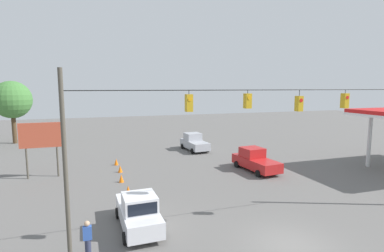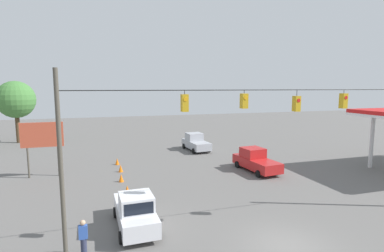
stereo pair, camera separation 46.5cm
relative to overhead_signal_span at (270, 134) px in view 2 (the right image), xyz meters
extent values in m
plane|color=#605E5B|center=(0.02, 1.90, -5.44)|extent=(140.00, 140.00, 0.00)
cylinder|color=#4C473D|center=(10.53, 0.00, -1.06)|extent=(0.20, 0.20, 8.76)
cylinder|color=black|center=(0.02, 0.00, 2.35)|extent=(21.01, 0.04, 0.04)
cube|color=gold|center=(-4.78, 0.00, 1.70)|extent=(0.32, 0.36, 0.87)
cylinder|color=black|center=(-4.78, 0.00, 2.24)|extent=(0.03, 0.03, 0.21)
cylinder|color=red|center=(-4.78, 0.19, 1.90)|extent=(0.20, 0.02, 0.20)
cube|color=gold|center=(-1.58, 0.00, 1.59)|extent=(0.32, 0.36, 0.85)
cylinder|color=black|center=(-1.58, 0.00, 2.18)|extent=(0.03, 0.03, 0.34)
cylinder|color=red|center=(-1.58, 0.19, 1.78)|extent=(0.20, 0.02, 0.20)
cube|color=gold|center=(1.62, 0.00, 1.79)|extent=(0.32, 0.36, 0.77)
cylinder|color=black|center=(1.62, 0.00, 2.26)|extent=(0.03, 0.03, 0.18)
cylinder|color=orange|center=(1.62, 0.19, 1.96)|extent=(0.20, 0.02, 0.20)
cube|color=gold|center=(4.82, 0.00, 1.73)|extent=(0.32, 0.36, 0.85)
cylinder|color=black|center=(4.82, 0.00, 2.25)|extent=(0.03, 0.03, 0.20)
cylinder|color=orange|center=(4.82, 0.19, 1.92)|extent=(0.20, 0.02, 0.20)
cube|color=silver|center=(7.09, -2.45, -4.67)|extent=(2.09, 5.10, 0.90)
cube|color=silver|center=(7.07, -1.84, -3.77)|extent=(1.82, 1.87, 0.90)
cube|color=black|center=(7.04, -0.93, -3.77)|extent=(1.53, 0.07, 0.63)
cylinder|color=black|center=(7.99, -0.78, -5.12)|extent=(0.24, 0.65, 0.64)
cylinder|color=black|center=(6.08, -0.85, -5.12)|extent=(0.24, 0.65, 0.64)
cylinder|color=black|center=(8.10, -4.05, -5.12)|extent=(0.24, 0.65, 0.64)
cylinder|color=black|center=(6.19, -4.12, -5.12)|extent=(0.24, 0.65, 0.64)
cube|color=red|center=(-5.24, -10.57, -4.67)|extent=(2.59, 5.56, 0.90)
cube|color=red|center=(-5.18, -11.21, -3.77)|extent=(2.08, 2.12, 0.90)
cube|color=black|center=(-5.08, -12.18, -3.77)|extent=(1.64, 0.19, 0.63)
cylinder|color=black|center=(-6.09, -12.41, -5.12)|extent=(0.28, 0.66, 0.64)
cylinder|color=black|center=(-4.04, -12.20, -5.12)|extent=(0.28, 0.66, 0.64)
cylinder|color=black|center=(-6.44, -8.93, -5.12)|extent=(0.28, 0.66, 0.64)
cylinder|color=black|center=(-4.40, -8.72, -5.12)|extent=(0.28, 0.66, 0.64)
cube|color=#A8AAB2|center=(-2.68, -21.18, -4.67)|extent=(2.48, 5.16, 0.90)
cube|color=#A8AAB2|center=(-2.63, -21.77, -3.77)|extent=(2.03, 1.96, 0.90)
cube|color=black|center=(-2.55, -22.68, -3.77)|extent=(1.63, 0.17, 0.63)
cylinder|color=black|center=(-3.55, -22.89, -5.12)|extent=(0.28, 0.66, 0.64)
cylinder|color=black|center=(-1.52, -22.70, -5.12)|extent=(0.28, 0.66, 0.64)
cylinder|color=black|center=(-3.84, -19.65, -5.12)|extent=(0.28, 0.66, 0.64)
cylinder|color=black|center=(-1.81, -19.47, -5.12)|extent=(0.28, 0.66, 0.64)
cone|color=orange|center=(7.29, -4.85, -5.10)|extent=(0.42, 0.42, 0.67)
cone|color=orange|center=(7.04, -7.94, -5.10)|extent=(0.42, 0.42, 0.67)
cone|color=orange|center=(7.26, -11.05, -5.10)|extent=(0.42, 0.42, 0.67)
cone|color=orange|center=(7.10, -14.09, -5.10)|extent=(0.42, 0.42, 0.67)
cone|color=orange|center=(7.25, -16.90, -5.10)|extent=(0.42, 0.42, 0.67)
cylinder|color=silver|center=(-16.70, -8.38, -2.72)|extent=(0.36, 0.36, 5.44)
cylinder|color=#4C473D|center=(12.46, -14.57, -4.09)|extent=(0.16, 0.16, 2.69)
cylinder|color=#4C473D|center=(14.91, -14.57, -4.09)|extent=(0.16, 0.16, 2.69)
cube|color=#BF4C33|center=(13.68, -14.57, -1.65)|extent=(3.49, 0.12, 2.19)
cylinder|color=#2D334C|center=(9.76, -0.24, -5.02)|extent=(0.28, 0.28, 0.83)
cube|color=#3359B2|center=(9.76, -0.24, -4.28)|extent=(0.40, 0.24, 0.65)
sphere|color=tan|center=(9.76, -0.24, -3.83)|extent=(0.26, 0.26, 0.26)
cylinder|color=#4C3823|center=(19.99, -33.71, -3.06)|extent=(0.59, 0.59, 4.74)
sphere|color=#427A38|center=(19.99, -33.71, 0.74)|extent=(5.22, 5.22, 5.22)
camera|label=1|loc=(9.25, 13.87, 2.51)|focal=28.00mm
camera|label=2|loc=(8.81, 14.02, 2.51)|focal=28.00mm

